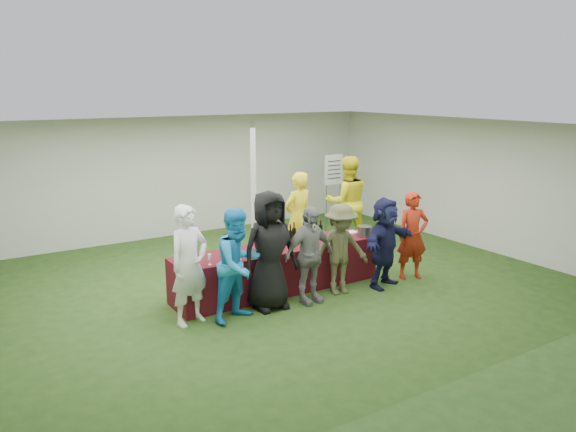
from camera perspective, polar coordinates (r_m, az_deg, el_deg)
ground at (r=9.74m, az=-2.57°, el=-7.01°), size 60.00×60.00×0.00m
tent at (r=10.63m, az=-3.52°, el=2.24°), size 10.00×10.00×10.00m
serving_table at (r=9.38m, az=-1.04°, el=-5.36°), size 3.60×0.80×0.75m
wine_bottles at (r=9.68m, az=1.74°, el=-1.73°), size 0.72×0.17×0.32m
wine_glasses at (r=8.81m, az=-2.70°, el=-3.29°), size 2.67×0.16×0.16m
water_bottle at (r=9.30m, az=-1.36°, el=-2.44°), size 0.07×0.07×0.23m
bar_towel at (r=10.17m, az=6.36°, el=-1.69°), size 0.25×0.18×0.03m
dump_bucket at (r=10.01m, az=7.74°, el=-1.53°), size 0.26×0.26×0.18m
wine_list_sign at (r=13.17m, az=4.66°, el=4.14°), size 0.50×0.03×1.80m
staff_pourer at (r=10.75m, az=1.03°, el=-0.16°), size 0.70×0.52×1.77m
staff_back at (r=11.87m, az=6.02°, el=1.43°), size 1.14×1.02×1.93m
customer_0 at (r=8.07m, az=-9.99°, el=-4.94°), size 0.72×0.57×1.74m
customer_1 at (r=8.13m, az=-5.04°, el=-4.92°), size 0.96×0.85×1.67m
customer_2 at (r=8.50m, az=-1.90°, el=-3.51°), size 0.90×0.59×1.83m
customer_3 at (r=8.75m, az=2.15°, el=-3.99°), size 0.93×0.44×1.55m
customer_4 at (r=9.17m, az=5.36°, el=-3.38°), size 1.05×0.71×1.50m
customer_5 at (r=9.59m, az=9.82°, el=-2.66°), size 1.50×0.87×1.54m
customer_6 at (r=10.10m, az=12.54°, el=-1.95°), size 0.66×0.54×1.56m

